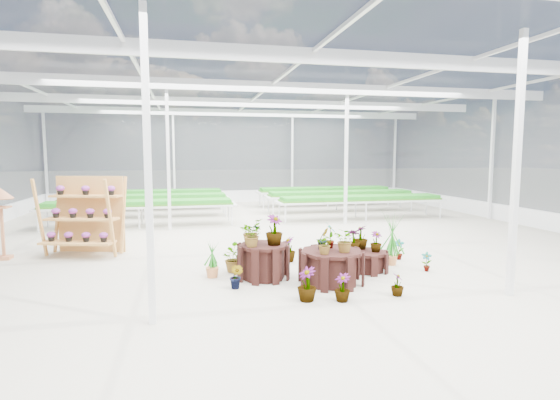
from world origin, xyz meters
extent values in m
plane|color=gray|center=(0.00, 0.00, 0.00)|extent=(24.00, 24.00, 0.00)
cylinder|color=black|center=(-1.02, -2.07, 0.34)|extent=(1.26, 1.26, 0.69)
cylinder|color=black|center=(0.18, -2.67, 0.32)|extent=(1.49, 1.49, 0.64)
cylinder|color=black|center=(1.18, -1.97, 0.21)|extent=(0.94, 0.94, 0.42)
imported|color=#1F791D|center=(-1.26, -1.98, 0.94)|extent=(0.59, 0.59, 0.50)
imported|color=#1F791D|center=(-0.82, -2.17, 0.98)|extent=(0.46, 0.46, 0.59)
imported|color=#1F791D|center=(-1.09, -1.71, 0.86)|extent=(0.22, 0.22, 0.35)
imported|color=#1F791D|center=(-1.26, -2.27, 0.91)|extent=(0.46, 0.49, 0.45)
imported|color=#1F791D|center=(0.05, -2.56, 0.85)|extent=(0.29, 0.26, 0.43)
imported|color=#1F791D|center=(0.38, -2.88, 0.87)|extent=(0.51, 0.53, 0.45)
imported|color=#1F791D|center=(0.22, -2.48, 0.89)|extent=(0.28, 0.32, 0.51)
imported|color=#1F791D|center=(-0.03, -2.94, 0.83)|extent=(0.41, 0.38, 0.37)
imported|color=#1F791D|center=(0.95, -1.87, 0.65)|extent=(0.35, 0.35, 0.46)
imported|color=#1F791D|center=(1.37, -2.06, 0.64)|extent=(0.27, 0.27, 0.43)
imported|color=#1F791D|center=(1.17, -1.73, 0.68)|extent=(0.40, 0.40, 0.52)
imported|color=#1F791D|center=(-1.62, -2.63, 0.23)|extent=(0.33, 0.33, 0.47)
imported|color=#1F791D|center=(-1.57, -1.44, 0.29)|extent=(0.64, 0.67, 0.59)
imported|color=#1F791D|center=(-0.54, -3.54, 0.29)|extent=(0.43, 0.43, 0.58)
imported|color=#1F791D|center=(0.03, -3.69, 0.24)|extent=(0.37, 0.37, 0.47)
imported|color=#1F791D|center=(1.07, -3.61, 0.20)|extent=(0.26, 0.26, 0.40)
imported|color=#1F791D|center=(2.42, -2.28, 0.21)|extent=(0.26, 0.23, 0.41)
imported|color=#1F791D|center=(2.34, -1.22, 0.24)|extent=(0.30, 0.26, 0.48)
imported|color=#1F791D|center=(-0.21, -0.84, 0.29)|extent=(0.35, 0.35, 0.58)
imported|color=#1F791D|center=(-1.41, -1.45, 0.32)|extent=(0.34, 0.40, 0.65)
camera|label=1|loc=(-2.50, -10.38, 2.45)|focal=28.00mm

